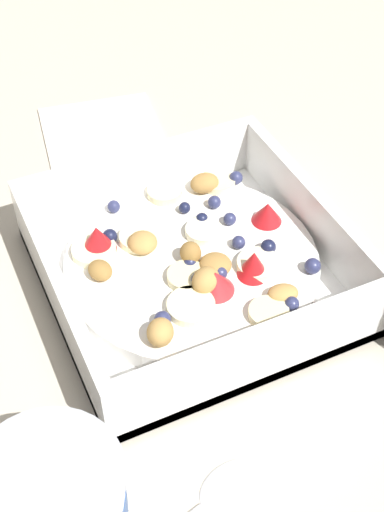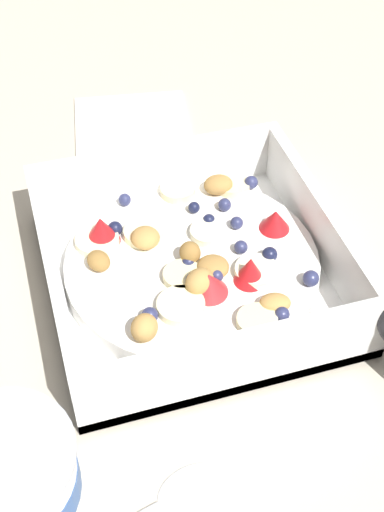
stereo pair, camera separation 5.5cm
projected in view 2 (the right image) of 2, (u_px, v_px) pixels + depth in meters
name	position (u px, v px, depth m)	size (l,w,h in m)	color
ground_plane	(212.00, 295.00, 0.56)	(2.40, 2.40, 0.00)	beige
fruit_bowl	(192.00, 265.00, 0.56)	(0.23, 0.23, 0.06)	white
spoon	(155.00, 506.00, 0.43)	(0.06, 0.17, 0.01)	silver
yogurt_cup	(8.00, 485.00, 0.41)	(0.09, 0.09, 0.07)	white
folded_napkin	(133.00, 125.00, 0.72)	(0.12, 0.12, 0.01)	silver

